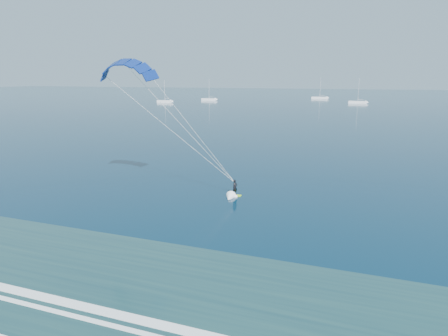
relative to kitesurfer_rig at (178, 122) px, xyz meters
name	(u,v)px	position (x,y,z in m)	size (l,w,h in m)	color
kitesurfer_rig	(178,122)	(0.00, 0.00, 0.00)	(15.91, 5.84, 15.46)	#ACF21C
sailboat_0	(165,101)	(-79.77, 143.21, -7.31)	(8.08, 2.40, 11.07)	white
sailboat_1	(209,99)	(-65.81, 167.86, -7.30)	(8.54, 2.40, 11.75)	white
sailboat_2	(320,98)	(-11.13, 207.60, -7.30)	(9.48, 2.40, 12.68)	white
sailboat_3	(358,102)	(11.77, 170.22, -7.30)	(8.64, 2.40, 12.00)	white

